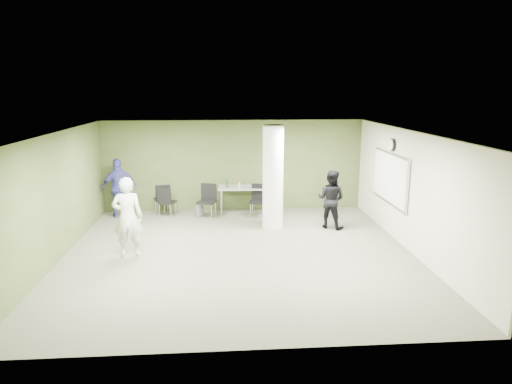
{
  "coord_description": "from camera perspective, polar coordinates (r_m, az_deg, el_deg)",
  "views": [
    {
      "loc": [
        -0.35,
        -9.98,
        3.73
      ],
      "look_at": [
        0.47,
        1.0,
        1.23
      ],
      "focal_mm": 32.0,
      "sensor_mm": 36.0,
      "label": 1
    }
  ],
  "objects": [
    {
      "name": "man_black",
      "position": [
        12.53,
        9.34,
        -0.89
      ],
      "size": [
        0.99,
        0.94,
        1.61
      ],
      "primitive_type": "imported",
      "rotation": [
        0.0,
        0.0,
        2.55
      ],
      "color": "black",
      "rests_on": "floor"
    },
    {
      "name": "chair_back_right",
      "position": [
        13.74,
        -11.18,
        -0.99
      ],
      "size": [
        0.55,
        0.55,
        0.88
      ],
      "rotation": [
        0.0,
        0.0,
        2.84
      ],
      "color": "black",
      "rests_on": "floor"
    },
    {
      "name": "man_blue",
      "position": [
        14.02,
        -16.73,
        0.49
      ],
      "size": [
        1.11,
        0.71,
        1.75
      ],
      "primitive_type": "imported",
      "rotation": [
        0.0,
        0.0,
        3.44
      ],
      "color": "#393B8F",
      "rests_on": "floor"
    },
    {
      "name": "column",
      "position": [
        12.28,
        2.13,
        1.84
      ],
      "size": [
        0.56,
        0.56,
        2.8
      ],
      "primitive_type": "cylinder",
      "color": "silver",
      "rests_on": "floor"
    },
    {
      "name": "whiteboard",
      "position": [
        12.17,
        16.37,
        1.71
      ],
      "size": [
        0.05,
        2.3,
        1.3
      ],
      "color": "silver",
      "rests_on": "wall_right_cream"
    },
    {
      "name": "wall_clock",
      "position": [
        12.05,
        16.63,
        5.68
      ],
      "size": [
        0.06,
        0.32,
        0.32
      ],
      "color": "black",
      "rests_on": "wall_right_cream"
    },
    {
      "name": "wall_back",
      "position": [
        14.18,
        -2.79,
        3.32
      ],
      "size": [
        8.0,
        2.8,
        0.02
      ],
      "primitive_type": "cube",
      "rotation": [
        1.57,
        0.0,
        0.0
      ],
      "color": "#474F25",
      "rests_on": "floor"
    },
    {
      "name": "chair_table_right",
      "position": [
        13.54,
        0.33,
        -0.73
      ],
      "size": [
        0.58,
        0.58,
        0.96
      ],
      "rotation": [
        0.0,
        0.0,
        -0.23
      ],
      "color": "black",
      "rests_on": "floor"
    },
    {
      "name": "chair_back_left",
      "position": [
        14.03,
        -11.59,
        -0.59
      ],
      "size": [
        0.57,
        0.57,
        0.93
      ],
      "rotation": [
        0.0,
        0.0,
        3.41
      ],
      "color": "black",
      "rests_on": "floor"
    },
    {
      "name": "folding_table",
      "position": [
        13.86,
        -1.22,
        0.46
      ],
      "size": [
        1.76,
        0.82,
        1.07
      ],
      "rotation": [
        0.0,
        0.0,
        -0.04
      ],
      "color": "gray",
      "rests_on": "floor"
    },
    {
      "name": "ceiling",
      "position": [
        10.03,
        -2.26,
        7.45
      ],
      "size": [
        8.0,
        8.0,
        0.0
      ],
      "primitive_type": "plane",
      "rotation": [
        3.14,
        0.0,
        0.0
      ],
      "color": "white",
      "rests_on": "wall_back"
    },
    {
      "name": "woman_white",
      "position": [
        10.64,
        -15.75,
        -3.03
      ],
      "size": [
        0.69,
        0.47,
        1.84
      ],
      "primitive_type": "imported",
      "rotation": [
        0.0,
        0.0,
        3.19
      ],
      "color": "silver",
      "rests_on": "floor"
    },
    {
      "name": "floor",
      "position": [
        10.66,
        -2.13,
        -7.71
      ],
      "size": [
        8.0,
        8.0,
        0.0
      ],
      "primitive_type": "plane",
      "color": "#5B5847",
      "rests_on": "ground"
    },
    {
      "name": "wastebasket",
      "position": [
        13.74,
        -7.1,
        -2.38
      ],
      "size": [
        0.27,
        0.27,
        0.31
      ],
      "primitive_type": "cylinder",
      "color": "#4C4C4C",
      "rests_on": "floor"
    },
    {
      "name": "chair_table_left",
      "position": [
        13.51,
        -6.08,
        -0.75
      ],
      "size": [
        0.62,
        0.62,
        1.0
      ],
      "rotation": [
        0.0,
        0.0,
        -0.29
      ],
      "color": "black",
      "rests_on": "floor"
    },
    {
      "name": "wall_right_cream",
      "position": [
        11.13,
        18.85,
        0.01
      ],
      "size": [
        0.02,
        8.0,
        2.8
      ],
      "primitive_type": "cube",
      "color": "beige",
      "rests_on": "floor"
    },
    {
      "name": "wall_left",
      "position": [
        10.88,
        -23.75,
        -0.69
      ],
      "size": [
        0.02,
        8.0,
        2.8
      ],
      "primitive_type": "cube",
      "color": "#474F25",
      "rests_on": "floor"
    }
  ]
}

